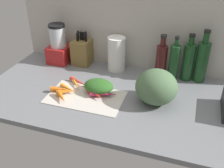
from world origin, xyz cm
name	(u,v)px	position (x,y,z in cm)	size (l,w,h in cm)	color
ground_plane	(126,98)	(0.00, 0.00, -1.50)	(170.00, 80.00, 3.00)	slate
wall_back	(144,25)	(0.00, 38.50, 30.00)	(170.00, 3.00, 60.00)	#BCB7AD
cutting_board	(85,97)	(-21.59, -9.09, 0.40)	(43.42, 25.71, 0.80)	beige
carrot_0	(60,89)	(-37.46, -9.09, 2.43)	(3.26, 3.26, 10.88)	orange
carrot_1	(61,97)	(-32.86, -16.13, 2.53)	(3.46, 3.46, 10.27)	orange
carrot_2	(66,91)	(-33.10, -9.95, 2.27)	(2.94, 2.94, 11.28)	orange
carrot_3	(104,94)	(-11.36, -6.06, 2.46)	(3.31, 3.31, 15.52)	#B2264C
carrot_4	(69,89)	(-33.28, -6.59, 2.20)	(2.80, 2.80, 12.50)	orange
carrot_5	(96,94)	(-15.92, -7.61, 2.50)	(3.40, 3.40, 12.87)	red
carrot_6	(79,82)	(-30.61, 2.32, 2.16)	(2.72, 2.72, 14.73)	red
carrot_7	(95,90)	(-17.67, -3.50, 2.17)	(2.74, 2.74, 13.15)	red
carrot_8	(76,84)	(-31.71, -0.39, 1.96)	(2.32, 2.32, 15.07)	orange
carrot_greens_pile	(99,86)	(-16.10, -1.92, 4.47)	(17.35, 13.35, 7.34)	#2D6023
winter_squash	(156,87)	(16.87, -1.23, 9.79)	(22.76, 21.44, 19.58)	#4C6B47
knife_block	(83,51)	(-40.60, 31.40, 8.98)	(12.05, 14.50, 22.73)	brown
blender_appliance	(59,46)	(-57.11, 28.05, 11.91)	(14.59, 14.59, 27.73)	red
paper_towel_roll	(116,54)	(-15.22, 29.50, 11.42)	(11.60, 11.60, 22.83)	white
bottle_0	(161,60)	(14.62, 28.31, 11.70)	(7.02, 7.02, 28.46)	#471919
bottle_1	(174,62)	(22.64, 27.36, 12.05)	(6.16, 6.16, 28.67)	#19421E
bottle_2	(188,61)	(30.80, 30.59, 12.55)	(7.04, 7.04, 29.98)	#19421E
bottle_3	(202,61)	(38.66, 31.37, 13.61)	(7.49, 7.49, 33.08)	#19421E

